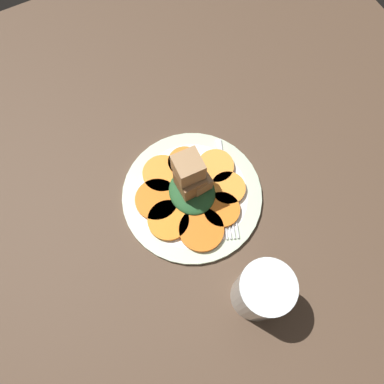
# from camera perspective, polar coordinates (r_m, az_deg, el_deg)

# --- Properties ---
(table_slab) EXTENTS (1.20, 1.20, 0.02)m
(table_slab) POSITION_cam_1_polar(r_m,az_deg,el_deg) (0.70, 0.00, -0.91)
(table_slab) COLOR #4C3828
(table_slab) RESTS_ON ground
(plate) EXTENTS (0.25, 0.25, 0.01)m
(plate) POSITION_cam_1_polar(r_m,az_deg,el_deg) (0.68, 0.00, -0.48)
(plate) COLOR beige
(plate) RESTS_ON table_slab
(carrot_slice_0) EXTENTS (0.08, 0.08, 0.01)m
(carrot_slice_0) POSITION_cam_1_polar(r_m,az_deg,el_deg) (0.67, -5.36, -1.18)
(carrot_slice_0) COLOR orange
(carrot_slice_0) RESTS_ON plate
(carrot_slice_1) EXTENTS (0.07, 0.07, 0.01)m
(carrot_slice_1) POSITION_cam_1_polar(r_m,az_deg,el_deg) (0.66, -3.62, -4.34)
(carrot_slice_1) COLOR orange
(carrot_slice_1) RESTS_ON plate
(carrot_slice_2) EXTENTS (0.08, 0.08, 0.01)m
(carrot_slice_2) POSITION_cam_1_polar(r_m,az_deg,el_deg) (0.65, 1.45, -5.76)
(carrot_slice_2) COLOR orange
(carrot_slice_2) RESTS_ON plate
(carrot_slice_3) EXTENTS (0.06, 0.06, 0.01)m
(carrot_slice_3) POSITION_cam_1_polar(r_m,az_deg,el_deg) (0.66, 4.54, -2.73)
(carrot_slice_3) COLOR orange
(carrot_slice_3) RESTS_ON plate
(carrot_slice_4) EXTENTS (0.06, 0.06, 0.01)m
(carrot_slice_4) POSITION_cam_1_polar(r_m,az_deg,el_deg) (0.68, 5.51, 0.56)
(carrot_slice_4) COLOR orange
(carrot_slice_4) RESTS_ON plate
(carrot_slice_5) EXTENTS (0.07, 0.07, 0.01)m
(carrot_slice_5) POSITION_cam_1_polar(r_m,az_deg,el_deg) (0.69, 3.63, 3.92)
(carrot_slice_5) COLOR orange
(carrot_slice_5) RESTS_ON plate
(carrot_slice_6) EXTENTS (0.06, 0.06, 0.01)m
(carrot_slice_6) POSITION_cam_1_polar(r_m,az_deg,el_deg) (0.70, -1.15, 4.56)
(carrot_slice_6) COLOR orange
(carrot_slice_6) RESTS_ON plate
(carrot_slice_7) EXTENTS (0.07, 0.07, 0.01)m
(carrot_slice_7) POSITION_cam_1_polar(r_m,az_deg,el_deg) (0.69, -4.53, 2.78)
(carrot_slice_7) COLOR orange
(carrot_slice_7) RESTS_ON plate
(center_pile) EXTENTS (0.09, 0.08, 0.11)m
(center_pile) POSITION_cam_1_polar(r_m,az_deg,el_deg) (0.64, -0.08, 1.47)
(center_pile) COLOR #235128
(center_pile) RESTS_ON plate
(fork) EXTENTS (0.19, 0.09, 0.00)m
(fork) POSITION_cam_1_polar(r_m,az_deg,el_deg) (0.68, 5.11, 0.43)
(fork) COLOR silver
(fork) RESTS_ON plate
(water_glass) EXTENTS (0.08, 0.08, 0.13)m
(water_glass) POSITION_cam_1_polar(r_m,az_deg,el_deg) (0.59, 10.47, -14.72)
(water_glass) COLOR silver
(water_glass) RESTS_ON table_slab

